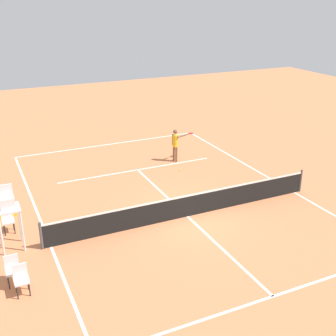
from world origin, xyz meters
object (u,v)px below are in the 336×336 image
Objects in this scene: player_serving at (176,142)px; courtside_chair_near at (21,278)px; courtside_chair_far at (12,269)px; courtside_chair_mid at (8,219)px; umpire_chair at (8,208)px; tennis_ball at (180,170)px; equipment_bag at (7,213)px.

courtside_chair_near is at bearing -65.81° from player_serving.
courtside_chair_near is 0.64m from courtside_chair_far.
courtside_chair_mid is at bearing -93.76° from courtside_chair_far.
umpire_chair is 2.54× the size of courtside_chair_near.
umpire_chair is at bearing 90.02° from courtside_chair_mid.
tennis_ball is at bearing -145.10° from courtside_chair_far.
tennis_ball is at bearing -170.59° from equipment_bag.
player_serving is at bearing -149.19° from umpire_chair.
equipment_bag is at bearing -91.99° from courtside_chair_mid.
courtside_chair_near is 1.00× the size of courtside_chair_mid.
umpire_chair reaches higher than courtside_chair_mid.
umpire_chair is (8.73, 4.08, 1.57)m from tennis_ball.
courtside_chair_mid is at bearing 88.01° from equipment_bag.
courtside_chair_near reaches higher than equipment_bag.
courtside_chair_near is at bearing 88.99° from umpire_chair.
courtside_chair_far is at bearing 86.75° from equipment_bag.
courtside_chair_far reaches higher than equipment_bag.
umpire_chair reaches higher than courtside_chair_far.
umpire_chair is (9.14, 5.45, 0.53)m from player_serving.
courtside_chair_far is 4.83m from equipment_bag.
umpire_chair is 1.66m from courtside_chair_mid.
tennis_ball is at bearing -141.98° from courtside_chair_near.
courtside_chair_mid and courtside_chair_far have the same top height.
player_serving is at bearing -106.78° from tennis_ball.
player_serving is 10.07m from courtside_chair_mid.
player_serving reaches higher than courtside_chair_near.
courtside_chair_far is 1.25× the size of equipment_bag.
player_serving is at bearing -155.39° from courtside_chair_mid.
equipment_bag is at bearing 9.41° from tennis_ball.
courtside_chair_mid is 1.00× the size of courtside_chair_far.
tennis_ball is 8.80m from equipment_bag.
umpire_chair reaches higher than player_serving.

